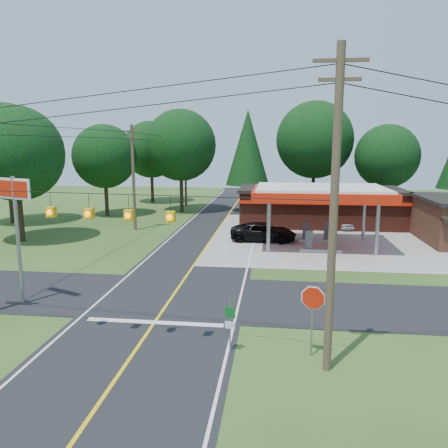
# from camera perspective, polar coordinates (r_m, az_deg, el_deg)

# --- Properties ---
(ground) EXTENTS (120.00, 120.00, 0.00)m
(ground) POSITION_cam_1_polar(r_m,az_deg,el_deg) (24.35, -6.73, -9.38)
(ground) COLOR #294E1B
(ground) RESTS_ON ground
(main_highway) EXTENTS (8.00, 120.00, 0.02)m
(main_highway) POSITION_cam_1_polar(r_m,az_deg,el_deg) (24.35, -6.73, -9.36)
(main_highway) COLOR black
(main_highway) RESTS_ON ground
(cross_road) EXTENTS (70.00, 7.00, 0.02)m
(cross_road) POSITION_cam_1_polar(r_m,az_deg,el_deg) (24.35, -6.73, -9.35)
(cross_road) COLOR black
(cross_road) RESTS_ON ground
(lane_center_yellow) EXTENTS (0.15, 110.00, 0.00)m
(lane_center_yellow) POSITION_cam_1_polar(r_m,az_deg,el_deg) (24.34, -6.74, -9.32)
(lane_center_yellow) COLOR yellow
(lane_center_yellow) RESTS_ON main_highway
(gas_canopy) EXTENTS (10.60, 7.40, 4.88)m
(gas_canopy) POSITION_cam_1_polar(r_m,az_deg,el_deg) (35.64, 12.44, 3.81)
(gas_canopy) COLOR gray
(gas_canopy) RESTS_ON ground
(convenience_store) EXTENTS (16.40, 7.55, 3.80)m
(convenience_store) POSITION_cam_1_polar(r_m,az_deg,el_deg) (45.89, 12.39, 2.29)
(convenience_store) COLOR #562318
(convenience_store) RESTS_ON ground
(utility_pole_near_right) EXTENTS (1.80, 0.30, 11.50)m
(utility_pole_near_right) POSITION_cam_1_polar(r_m,az_deg,el_deg) (15.55, 14.15, 1.74)
(utility_pole_near_right) COLOR #473828
(utility_pole_near_right) RESTS_ON ground
(utility_pole_far_left) EXTENTS (1.80, 0.30, 10.00)m
(utility_pole_far_left) POSITION_cam_1_polar(r_m,az_deg,el_deg) (42.56, -11.76, 6.14)
(utility_pole_far_left) COLOR #473828
(utility_pole_far_left) RESTS_ON ground
(utility_pole_north) EXTENTS (0.30, 0.30, 9.50)m
(utility_pole_north) POSITION_cam_1_polar(r_m,az_deg,el_deg) (58.60, -5.05, 6.99)
(utility_pole_north) COLOR #473828
(utility_pole_north) RESTS_ON ground
(overhead_beacons) EXTENTS (17.04, 2.04, 1.03)m
(overhead_beacons) POSITION_cam_1_polar(r_m,az_deg,el_deg) (17.62, -14.90, 3.52)
(overhead_beacons) COLOR black
(overhead_beacons) RESTS_ON ground
(treeline_backdrop) EXTENTS (70.27, 51.59, 13.30)m
(treeline_backdrop) POSITION_cam_1_polar(r_m,az_deg,el_deg) (46.50, 1.06, 9.52)
(treeline_backdrop) COLOR #332316
(treeline_backdrop) RESTS_ON ground
(suv_car) EXTENTS (5.80, 5.80, 1.56)m
(suv_car) POSITION_cam_1_polar(r_m,az_deg,el_deg) (37.51, 5.16, -1.06)
(suv_car) COLOR black
(suv_car) RESTS_ON ground
(sedan_car) EXTENTS (4.63, 4.63, 1.25)m
(sedan_car) POSITION_cam_1_polar(r_m,az_deg,el_deg) (44.39, 15.14, 0.21)
(sedan_car) COLOR silver
(sedan_car) RESTS_ON ground
(big_stop_sign) EXTENTS (2.31, 1.03, 6.65)m
(big_stop_sign) POSITION_cam_1_polar(r_m,az_deg,el_deg) (24.27, -25.60, 1.58)
(big_stop_sign) COLOR gray
(big_stop_sign) RESTS_ON ground
(octagonal_stop_sign) EXTENTS (0.94, 0.37, 2.89)m
(octagonal_stop_sign) POSITION_cam_1_polar(r_m,az_deg,el_deg) (17.39, 11.52, -10.12)
(octagonal_stop_sign) COLOR gray
(octagonal_stop_sign) RESTS_ON ground
(route_sign_post) EXTENTS (0.43, 0.18, 2.17)m
(route_sign_post) POSITION_cam_1_polar(r_m,az_deg,el_deg) (17.73, 0.80, -12.59)
(route_sign_post) COLOR gray
(route_sign_post) RESTS_ON ground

